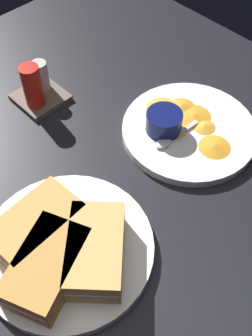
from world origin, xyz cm
name	(u,v)px	position (x,y,z in cm)	size (l,w,h in cm)	color
ground_plane	(87,210)	(0.00, 0.00, -1.50)	(110.00, 110.00, 3.00)	black
plate_sandwich_main	(67,248)	(-7.26, -4.18, 0.80)	(25.59, 25.59, 1.60)	white
sandwich_half_near	(35,225)	(-9.06, 0.33, 4.00)	(13.69, 8.43, 4.80)	tan
sandwich_half_far	(47,267)	(-11.78, -5.98, 4.00)	(14.96, 12.20, 4.80)	#C68C42
sandwich_half_extra	(96,251)	(-5.46, -8.70, 4.00)	(14.64, 14.49, 4.80)	tan
ramekin_dark_sauce	(98,260)	(-5.99, -9.80, 3.51)	(6.38, 6.38, 3.54)	#0C144C
spoon_by_dark_ramekin	(68,248)	(-7.50, -4.77, 1.96)	(4.26, 9.87, 0.80)	silver
plate_chips_companion	(189,131)	(23.48, -1.25, 0.80)	(24.32, 24.32, 1.60)	white
ramekin_light_gravy	(164,121)	(19.84, 1.79, 3.62)	(6.43, 6.43, 3.76)	#0C144C
spoon_by_gravy_ramekin	(169,140)	(18.41, -0.85, 1.96)	(9.94, 2.44, 0.80)	silver
plantain_chip_scatter	(189,121)	(24.47, -0.16, 1.90)	(11.77, 20.62, 0.60)	orange
condiment_caddy	(37,88)	(9.16, 24.65, 3.41)	(9.00, 9.00, 9.50)	brown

